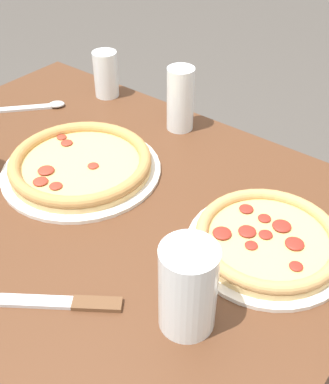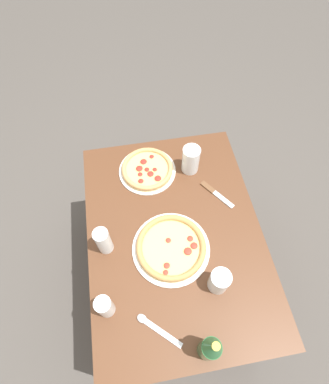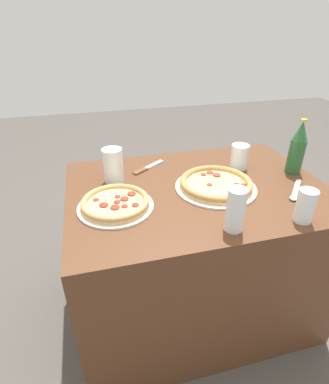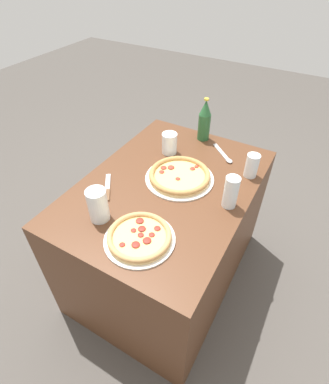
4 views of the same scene
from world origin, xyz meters
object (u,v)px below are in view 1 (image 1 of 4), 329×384
glass_iced_tea (180,102)px  pizza_veggie (268,240)px  glass_water (188,291)px  spoon (37,107)px  pizza_salami (81,164)px  glass_mango_juice (106,75)px  knife (66,303)px

glass_iced_tea → pizza_veggie: bearing=-32.5°
glass_water → glass_iced_tea: (-0.34, 0.44, 0.00)m
glass_iced_tea → spoon: (-0.34, -0.15, -0.06)m
glass_water → pizza_salami: bearing=157.0°
pizza_salami → glass_iced_tea: 0.28m
glass_mango_juice → spoon: glass_mango_juice is taller
pizza_veggie → spoon: size_ratio=1.73×
glass_water → glass_mango_juice: glass_water is taller
glass_water → pizza_veggie: bearing=84.9°
glass_mango_juice → spoon: (-0.09, -0.17, -0.05)m
pizza_salami → knife: size_ratio=1.96×
glass_mango_juice → spoon: size_ratio=0.73×
pizza_salami → glass_water: size_ratio=2.25×
pizza_veggie → knife: 0.35m
glass_iced_tea → spoon: bearing=-156.4°
pizza_salami → spoon: pizza_salami is taller
spoon → glass_mango_juice: bearing=61.1°
pizza_veggie → pizza_salami: bearing=-174.2°
glass_water → knife: size_ratio=0.87×
glass_iced_tea → glass_mango_juice: bearing=176.6°
pizza_salami → pizza_veggie: 0.42m
pizza_salami → glass_mango_juice: size_ratio=2.80×
glass_iced_tea → knife: size_ratio=0.89×
pizza_veggie → glass_water: glass_water is taller
spoon → glass_iced_tea: bearing=23.6°
pizza_veggie → glass_mango_juice: (-0.61, 0.25, 0.04)m
pizza_salami → pizza_veggie: pizza_salami is taller
glass_water → knife: glass_water is taller
pizza_veggie → knife: bearing=-121.2°
glass_iced_tea → knife: bearing=-71.4°
glass_water → spoon: size_ratio=0.91×
spoon → glass_water: bearing=-22.9°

